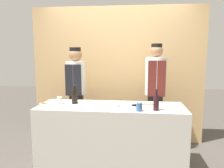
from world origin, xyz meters
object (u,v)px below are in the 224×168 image
object	(u,v)px
sauce_bowl_red	(136,107)
bottle_soy	(75,96)
cup_blue	(139,107)
wooden_spoon	(149,104)
cutting_board	(91,105)
chef_left	(76,94)
sauce_bowl_yellow	(114,104)
bottle_wine	(156,102)
cup_cream	(59,100)
chef_right	(155,94)
sauce_bowl_brown	(44,105)

from	to	relation	value
sauce_bowl_red	bottle_soy	xyz separation A→B (m)	(-0.86, 0.19, 0.08)
cup_blue	wooden_spoon	distance (m)	0.37
cutting_board	chef_left	xyz separation A→B (m)	(-0.38, 0.60, 0.03)
sauce_bowl_yellow	sauce_bowl_red	bearing A→B (deg)	-15.95
bottle_soy	cup_blue	xyz separation A→B (m)	(0.90, -0.31, -0.05)
chef_left	bottle_soy	bearing A→B (deg)	-76.75
bottle_soy	bottle_wine	bearing A→B (deg)	-12.91
sauce_bowl_red	bottle_wine	xyz separation A→B (m)	(0.26, -0.06, 0.08)
cup_cream	chef_left	size ratio (longest dim) A/B	0.06
bottle_wine	chef_right	size ratio (longest dim) A/B	0.16
sauce_bowl_red	chef_right	bearing A→B (deg)	65.98
cup_cream	chef_right	world-z (taller)	chef_right
sauce_bowl_brown	wooden_spoon	size ratio (longest dim) A/B	0.47
bottle_wine	chef_right	bearing A→B (deg)	85.72
bottle_soy	wooden_spoon	size ratio (longest dim) A/B	1.13
sauce_bowl_red	cup_blue	distance (m)	0.13
cup_blue	chef_left	distance (m)	1.32
sauce_bowl_yellow	cup_cream	distance (m)	0.78
bottle_wine	cup_blue	world-z (taller)	bottle_wine
sauce_bowl_red	cup_blue	bearing A→B (deg)	-69.90
sauce_bowl_brown	cutting_board	xyz separation A→B (m)	(0.63, 0.11, -0.01)
wooden_spoon	chef_right	world-z (taller)	chef_right
sauce_bowl_red	sauce_bowl_yellow	world-z (taller)	sauce_bowl_yellow
bottle_wine	chef_right	xyz separation A→B (m)	(0.06, 0.77, -0.04)
chef_right	bottle_soy	bearing A→B (deg)	-156.45
sauce_bowl_yellow	bottle_wine	xyz separation A→B (m)	(0.54, -0.15, 0.08)
sauce_bowl_red	cup_cream	size ratio (longest dim) A/B	1.39
wooden_spoon	chef_left	xyz separation A→B (m)	(-1.16, 0.48, 0.03)
sauce_bowl_red	cup_blue	world-z (taller)	cup_blue
bottle_wine	wooden_spoon	bearing A→B (deg)	104.82
sauce_bowl_red	sauce_bowl_yellow	distance (m)	0.30
cutting_board	wooden_spoon	world-z (taller)	wooden_spoon
sauce_bowl_red	chef_right	size ratio (longest dim) A/B	0.08
bottle_wine	bottle_soy	world-z (taller)	same
bottle_wine	chef_left	xyz separation A→B (m)	(-1.23, 0.77, -0.06)
sauce_bowl_brown	cup_cream	xyz separation A→B (m)	(0.16, 0.15, 0.03)
cutting_board	cup_cream	world-z (taller)	cup_cream
cutting_board	bottle_wine	size ratio (longest dim) A/B	1.33
cup_cream	cup_blue	size ratio (longest dim) A/B	0.97
sauce_bowl_yellow	chef_right	size ratio (longest dim) A/B	0.09
sauce_bowl_brown	cup_blue	bearing A→B (deg)	-5.11
sauce_bowl_red	cup_cream	world-z (taller)	cup_cream
cutting_board	bottle_soy	bearing A→B (deg)	160.08
bottle_wine	wooden_spoon	xyz separation A→B (m)	(-0.08, 0.28, -0.09)
sauce_bowl_brown	sauce_bowl_yellow	bearing A→B (deg)	5.60
wooden_spoon	chef_right	xyz separation A→B (m)	(0.13, 0.48, 0.06)
cup_blue	bottle_soy	bearing A→B (deg)	160.85
sauce_bowl_yellow	sauce_bowl_brown	bearing A→B (deg)	-174.40
sauce_bowl_yellow	bottle_soy	world-z (taller)	bottle_soy
chef_left	bottle_wine	bearing A→B (deg)	-31.83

